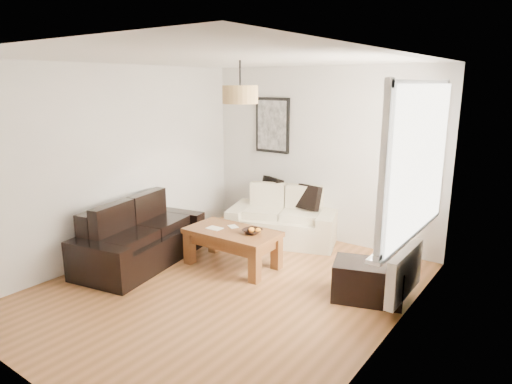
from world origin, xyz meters
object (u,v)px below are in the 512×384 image
Objects in this scene: coffee_table at (232,248)px; ottoman at (368,281)px; loveseat_cream at (283,216)px; sofa_leather at (141,234)px.

coffee_table reaches higher than ottoman.
loveseat_cream is 1.22m from coffee_table.
sofa_leather is 1.51× the size of coffee_table.
sofa_leather reaches higher than ottoman.
ottoman is at bearing 4.91° from coffee_table.
sofa_leather is (-1.08, -1.83, -0.00)m from loveseat_cream.
loveseat_cream is at bearing 89.54° from coffee_table.
sofa_leather is 1.24m from coffee_table.
loveseat_cream reaches higher than sofa_leather.
loveseat_cream is 1.32× the size of coffee_table.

